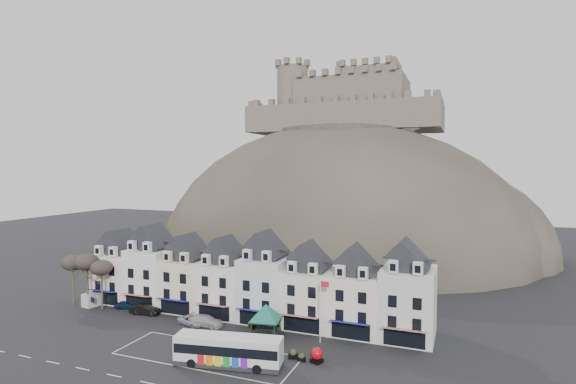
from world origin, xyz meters
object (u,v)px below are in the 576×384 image
object	(u,v)px
bus_shelter	(266,312)
car_maroon	(265,323)
car_silver	(192,321)
bus	(229,349)
car_navy	(126,305)
car_black	(145,310)
car_white	(206,321)
white_van	(97,298)
car_charcoal	(270,332)
flagpole	(321,306)
red_buoy	(317,355)

from	to	relation	value
bus_shelter	car_maroon	size ratio (longest dim) A/B	1.64
car_silver	car_maroon	distance (m)	10.70
bus	car_navy	bearing A→B (deg)	143.67
bus_shelter	car_black	world-z (taller)	bus_shelter
car_black	car_maroon	size ratio (longest dim) A/B	1.03
car_navy	car_maroon	size ratio (longest dim) A/B	0.84
car_navy	car_white	size ratio (longest dim) A/B	0.72
white_van	car_white	size ratio (longest dim) A/B	0.92
white_van	car_charcoal	bearing A→B (deg)	7.23
bus_shelter	car_charcoal	distance (m)	3.33
car_black	car_white	world-z (taller)	car_black
bus_shelter	car_navy	bearing A→B (deg)	162.19
bus_shelter	car_silver	distance (m)	12.72
white_van	car_maroon	world-z (taller)	white_van
car_navy	car_charcoal	xyz separation A→B (m)	(26.12, -2.50, 0.01)
bus	flagpole	world-z (taller)	flagpole
bus	flagpole	size ratio (longest dim) A/B	1.52
flagpole	car_maroon	world-z (taller)	flagpole
white_van	car_charcoal	size ratio (longest dim) A/B	1.22
white_van	car_charcoal	distance (m)	32.20
white_van	car_black	world-z (taller)	white_van
bus	flagpole	bearing A→B (deg)	42.66
bus_shelter	flagpole	world-z (taller)	flagpole
car_maroon	car_silver	bearing A→B (deg)	94.85
car_charcoal	car_maroon	bearing A→B (deg)	45.14
bus_shelter	flagpole	xyz separation A→B (m)	(6.93, 1.85, 1.02)
white_van	car_navy	size ratio (longest dim) A/B	1.29
bus	car_silver	size ratio (longest dim) A/B	2.91
car_silver	car_white	xyz separation A→B (m)	(2.14, 0.27, 0.15)
bus_shelter	bus	bearing A→B (deg)	-104.98
car_black	car_maroon	distance (m)	19.64
red_buoy	car_silver	size ratio (longest dim) A/B	0.40
bus	white_van	distance (m)	33.66
car_navy	car_silver	bearing A→B (deg)	-119.01
bus_shelter	car_charcoal	bearing A→B (deg)	82.04
flagpole	car_maroon	xyz separation A→B (m)	(-8.80, 2.00, -3.95)
car_white	flagpole	bearing A→B (deg)	-89.48
bus	red_buoy	distance (m)	10.17
bus_shelter	car_maroon	distance (m)	5.19
red_buoy	car_charcoal	world-z (taller)	red_buoy
flagpole	bus	bearing A→B (deg)	-126.94
red_buoy	car_silver	bearing A→B (deg)	165.44
white_van	car_black	distance (m)	10.74
car_white	car_charcoal	size ratio (longest dim) A/B	1.32
white_van	car_black	size ratio (longest dim) A/B	1.04
flagpole	car_navy	bearing A→B (deg)	176.54
bus	car_silver	xyz separation A→B (m)	(-11.45, 9.82, -1.31)
red_buoy	car_charcoal	bearing A→B (deg)	147.24
flagpole	car_silver	size ratio (longest dim) A/B	1.91
car_charcoal	car_white	bearing A→B (deg)	97.34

